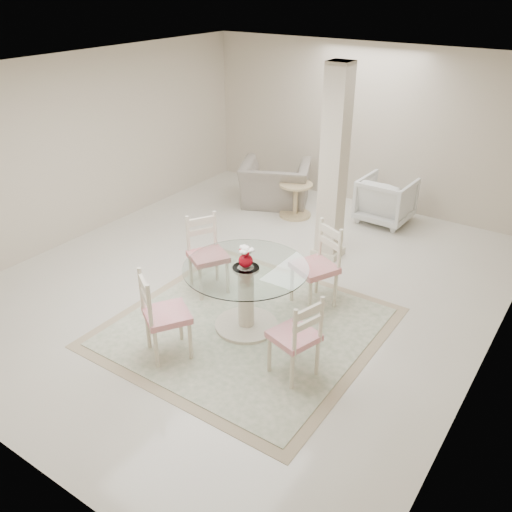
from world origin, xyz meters
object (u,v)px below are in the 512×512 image
Objects in this scene: red_vase at (246,257)px; armchair_white at (386,200)px; dining_chair_north at (320,260)px; dining_chair_west at (206,248)px; column at (334,166)px; side_table at (295,201)px; dining_chair_east at (299,332)px; dining_chair_south at (160,310)px; dining_table at (246,297)px; recliner_taupe at (275,184)px.

armchair_white is at bearing 88.01° from red_vase.
dining_chair_north is at bearing 65.23° from red_vase.
dining_chair_west reaches higher than red_vase.
armchair_white is at bearing 82.90° from column.
side_table is at bearing 151.85° from dining_chair_north.
armchair_white is at bearing -152.32° from dining_chair_east.
side_table is (-1.33, -0.64, -0.11)m from armchair_white.
dining_chair_east is at bearing -127.10° from dining_chair_south.
dining_chair_west is 2.72m from side_table.
dining_chair_north is 1.05× the size of dining_chair_west.
dining_chair_north is at bearing 97.99° from armchair_white.
dining_chair_west is 1.35× the size of armchair_white.
column is 1.89m from armchair_white.
dining_table is 5.65× the size of red_vase.
dining_chair_north is at bearing -142.84° from dining_chair_east.
column is 1.84m from side_table.
armchair_white is at bearing 87.99° from dining_table.
recliner_taupe is 1.93m from armchair_white.
column is 2.29m from recliner_taupe.
red_vase is 1.08m from dining_chair_west.
recliner_taupe is (-2.18, 2.44, -0.23)m from dining_chair_north.
side_table is (-1.13, 0.96, -1.08)m from column.
red_vase is 1.08m from dining_chair_south.
column is 10.97× the size of red_vase.
dining_table is 1.26× the size of dining_chair_west.
dining_table is 1.04m from dining_chair_west.
dining_chair_east is at bearing -59.09° from side_table.
red_vase is 0.21× the size of recliner_taupe.
side_table is (-1.62, 2.19, -0.34)m from dining_chair_north.
recliner_taupe is at bearing 117.49° from dining_table.
dining_chair_south is at bearing -79.41° from side_table.
column is at bearing 4.04° from dining_chair_west.
side_table is at bearing 110.91° from dining_table.
recliner_taupe is at bearing 117.50° from red_vase.
column is 2.08m from dining_chair_west.
armchair_white is (0.20, 1.60, -0.98)m from column.
side_table is (-2.12, 3.54, -0.29)m from dining_chair_east.
dining_table is 1.04m from dining_chair_south.
dining_chair_west is at bearing 74.39° from armchair_white.
dining_chair_east is 4.14m from side_table.
column is at bearing 91.82° from red_vase.
dining_chair_south is (-0.44, -0.92, -0.34)m from red_vase.
dining_chair_north reaches higher than red_vase.
red_vase is 0.22× the size of dining_chair_west.
column is at bearing 91.80° from dining_table.
column reaches higher than dining_chair_south.
red_vase is 3.81m from armchair_white.
dining_chair_west reaches higher than dining_table.
dining_table is (0.07, -2.16, -0.94)m from column.
dining_chair_west is at bearing 81.16° from recliner_taupe.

